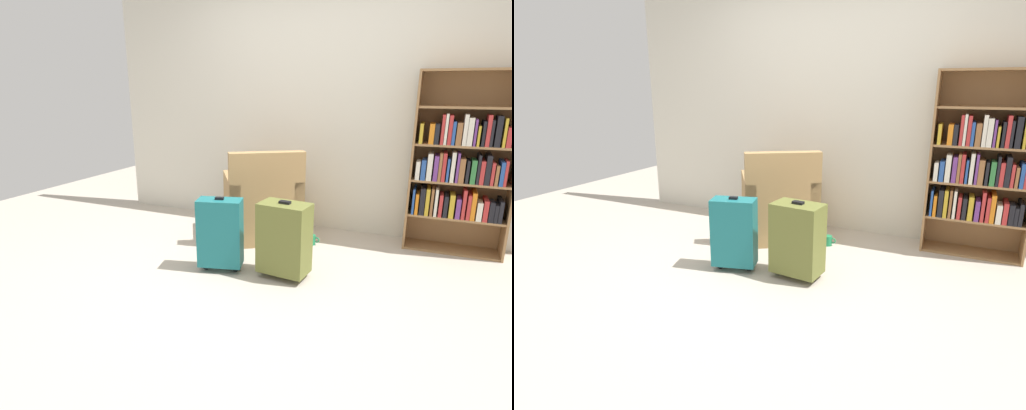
% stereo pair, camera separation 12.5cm
% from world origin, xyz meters
% --- Properties ---
extents(ground_plane, '(8.18, 8.18, 0.00)m').
position_xyz_m(ground_plane, '(0.00, 0.00, 0.00)').
color(ground_plane, '#B2A899').
extents(back_wall, '(4.67, 0.10, 2.60)m').
position_xyz_m(back_wall, '(0.00, 1.67, 1.30)').
color(back_wall, beige).
rests_on(back_wall, ground).
extents(bookshelf, '(0.84, 0.31, 1.61)m').
position_xyz_m(bookshelf, '(1.38, 1.46, 0.79)').
color(bookshelf, olive).
rests_on(bookshelf, ground).
extents(armchair, '(0.97, 0.97, 0.90)m').
position_xyz_m(armchair, '(-0.37, 1.09, 0.32)').
color(armchair, '#9E7A4C').
rests_on(armchair, ground).
extents(mug, '(0.12, 0.08, 0.10)m').
position_xyz_m(mug, '(0.16, 1.08, 0.05)').
color(mug, '#1E7F4C').
rests_on(mug, ground).
extents(suitcase_teal, '(0.39, 0.27, 0.63)m').
position_xyz_m(suitcase_teal, '(-0.38, 0.22, 0.33)').
color(suitcase_teal, '#19666B').
rests_on(suitcase_teal, ground).
extents(suitcase_olive, '(0.41, 0.28, 0.63)m').
position_xyz_m(suitcase_olive, '(0.14, 0.30, 0.33)').
color(suitcase_olive, brown).
rests_on(suitcase_olive, ground).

